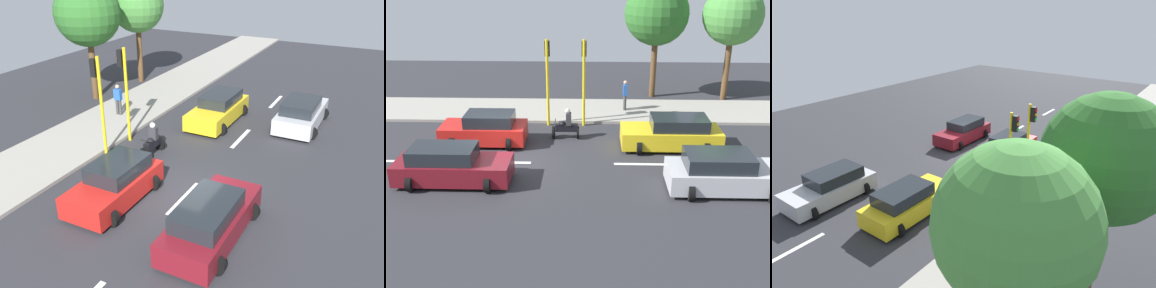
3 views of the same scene
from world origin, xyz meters
The scene contains 14 objects.
ground_plane centered at (0.00, 0.00, -0.05)m, with size 40.00×60.00×0.10m, color #2D2D33.
sidewalk centered at (7.00, 0.00, 0.07)m, with size 4.00×60.00×0.15m, color #9E998E.
lane_stripe_north centered at (0.00, -6.00, 0.01)m, with size 0.20×2.40×0.01m, color white.
lane_stripe_mid centered at (0.00, 0.00, 0.01)m, with size 0.20×2.40×0.01m, color white.
car_maroon centered at (-1.87, 1.68, 0.71)m, with size 2.20×4.51×1.52m.
car_red centered at (2.17, 1.20, 0.71)m, with size 2.21×3.97×1.52m.
car_yellow_cab centered at (1.89, -7.55, 0.71)m, with size 2.26×4.55×1.52m.
car_silver centered at (-2.21, -8.87, 0.71)m, with size 2.32×4.44×1.52m.
motorcycle centered at (2.94, -2.59, 0.64)m, with size 0.60×1.30×1.53m.
pedestrian_near_signal centered at (7.03, -5.69, 1.06)m, with size 0.40×0.24×1.69m.
traffic_light_corner centered at (4.85, -3.40, 2.93)m, with size 0.49×0.24×4.50m.
traffic_light_midblock centered at (4.85, -1.55, 2.93)m, with size 0.49×0.24×4.50m.
street_tree_north centered at (9.70, -11.96, 5.05)m, with size 3.49×3.49×6.84m.
street_tree_center centered at (10.18, -7.61, 5.09)m, with size 3.81×3.81×7.02m.
Camera 2 is at (-18.12, -3.78, 8.49)m, focal length 43.27 mm.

